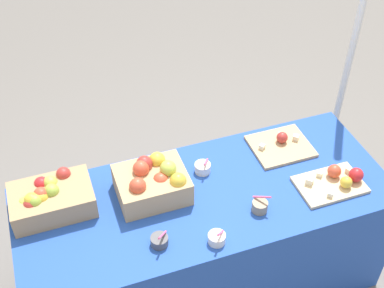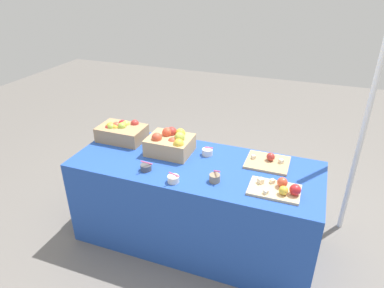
{
  "view_description": "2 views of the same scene",
  "coord_description": "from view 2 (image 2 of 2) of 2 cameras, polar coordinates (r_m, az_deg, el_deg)",
  "views": [
    {
      "loc": [
        -0.65,
        -1.64,
        2.66
      ],
      "look_at": [
        -0.05,
        0.07,
        1.03
      ],
      "focal_mm": 48.33,
      "sensor_mm": 36.0,
      "label": 1
    },
    {
      "loc": [
        0.77,
        -2.12,
        2.08
      ],
      "look_at": [
        -0.02,
        -0.01,
        0.91
      ],
      "focal_mm": 32.14,
      "sensor_mm": 36.0,
      "label": 2
    }
  ],
  "objects": [
    {
      "name": "ground_plane",
      "position": [
        3.07,
        0.46,
        -15.23
      ],
      "size": [
        10.0,
        10.0,
        0.0
      ],
      "primitive_type": "plane",
      "color": "slate"
    },
    {
      "name": "table",
      "position": [
        2.83,
        0.49,
        -9.71
      ],
      "size": [
        1.9,
        0.76,
        0.74
      ],
      "primitive_type": "cube",
      "color": "#234CAD",
      "rests_on": "ground_plane"
    },
    {
      "name": "apple_crate_left",
      "position": [
        3.02,
        -11.69,
        2.04
      ],
      "size": [
        0.39,
        0.26,
        0.16
      ],
      "color": "tan",
      "rests_on": "table"
    },
    {
      "name": "apple_crate_middle",
      "position": [
        2.74,
        -3.56,
        0.18
      ],
      "size": [
        0.35,
        0.28,
        0.19
      ],
      "color": "tan",
      "rests_on": "table"
    },
    {
      "name": "cutting_board_front",
      "position": [
        2.37,
        14.31,
        -7.18
      ],
      "size": [
        0.34,
        0.22,
        0.09
      ],
      "color": "#D1B284",
      "rests_on": "table"
    },
    {
      "name": "cutting_board_back",
      "position": [
        2.68,
        12.49,
        -2.84
      ],
      "size": [
        0.32,
        0.28,
        0.08
      ],
      "color": "tan",
      "rests_on": "table"
    },
    {
      "name": "sample_bowl_near",
      "position": [
        2.73,
        2.57,
        -1.31
      ],
      "size": [
        0.08,
        0.09,
        0.09
      ],
      "color": "silver",
      "rests_on": "table"
    },
    {
      "name": "sample_bowl_mid",
      "position": [
        2.4,
        -3.12,
        -5.81
      ],
      "size": [
        0.08,
        0.09,
        0.1
      ],
      "color": "silver",
      "rests_on": "table"
    },
    {
      "name": "sample_bowl_far",
      "position": [
        2.55,
        -7.63,
        -3.83
      ],
      "size": [
        0.09,
        0.09,
        0.1
      ],
      "color": "#4C4C51",
      "rests_on": "table"
    },
    {
      "name": "sample_bowl_extra",
      "position": [
        2.41,
        3.79,
        -5.62
      ],
      "size": [
        0.09,
        0.09,
        0.11
      ],
      "color": "gray",
      "rests_on": "table"
    },
    {
      "name": "tent_pole",
      "position": [
        2.91,
        27.21,
        4.84
      ],
      "size": [
        0.04,
        0.04,
        2.21
      ],
      "primitive_type": "cylinder",
      "color": "white",
      "rests_on": "ground_plane"
    }
  ]
}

